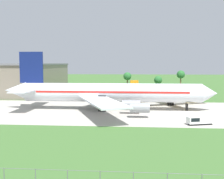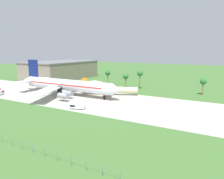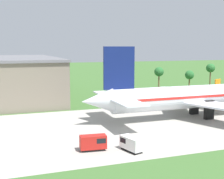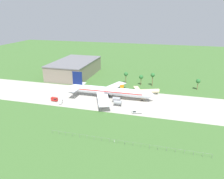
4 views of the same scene
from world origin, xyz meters
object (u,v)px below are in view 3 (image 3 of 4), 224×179
(terminal_building, at_px, (4,78))
(catering_van, at_px, (131,143))
(jet_airliner, at_px, (207,96))
(baggage_tug, at_px, (94,142))

(terminal_building, bearing_deg, catering_van, -73.80)
(jet_airliner, relative_size, catering_van, 13.72)
(baggage_tug, bearing_deg, jet_airliner, 24.54)
(jet_airliner, distance_m, baggage_tug, 40.52)
(jet_airliner, distance_m, catering_van, 36.25)
(baggage_tug, distance_m, terminal_building, 69.27)
(jet_airliner, xyz_separation_m, baggage_tug, (-36.68, -16.75, -4.02))
(catering_van, bearing_deg, jet_airliner, 32.36)
(baggage_tug, relative_size, catering_van, 0.98)
(catering_van, relative_size, terminal_building, 0.08)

